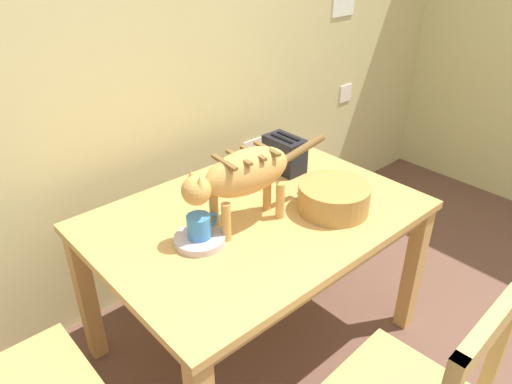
{
  "coord_description": "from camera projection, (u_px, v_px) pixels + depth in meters",
  "views": [
    {
      "loc": [
        -1.08,
        -0.11,
        1.81
      ],
      "look_at": [
        0.07,
        1.17,
        0.83
      ],
      "focal_mm": 33.69,
      "sensor_mm": 36.0,
      "label": 1
    }
  ],
  "objects": [
    {
      "name": "wall_rear",
      "position": [
        138.0,
        60.0,
        2.2
      ],
      "size": [
        5.34,
        0.11,
        2.5
      ],
      "color": "#D4C986",
      "rests_on": "ground_plane"
    },
    {
      "name": "coffee_mug",
      "position": [
        200.0,
        226.0,
        1.81
      ],
      "size": [
        0.13,
        0.09,
        0.09
      ],
      "color": "#367CC4",
      "rests_on": "saucer_bowl"
    },
    {
      "name": "dining_table",
      "position": [
        256.0,
        229.0,
        2.07
      ],
      "size": [
        1.35,
        0.97,
        0.73
      ],
      "color": "tan",
      "rests_on": "ground_plane"
    },
    {
      "name": "saucer_bowl",
      "position": [
        200.0,
        239.0,
        1.83
      ],
      "size": [
        0.2,
        0.2,
        0.03
      ],
      "primitive_type": "cylinder",
      "color": "#B7ABAF",
      "rests_on": "dining_table"
    },
    {
      "name": "cat",
      "position": [
        243.0,
        175.0,
        1.84
      ],
      "size": [
        0.68,
        0.19,
        0.33
      ],
      "rotation": [
        0.0,
        0.0,
        1.48
      ],
      "color": "tan",
      "rests_on": "dining_table"
    },
    {
      "name": "toaster",
      "position": [
        285.0,
        154.0,
        2.34
      ],
      "size": [
        0.12,
        0.2,
        0.18
      ],
      "color": "black",
      "rests_on": "dining_table"
    },
    {
      "name": "wicker_basket",
      "position": [
        334.0,
        197.0,
        2.02
      ],
      "size": [
        0.3,
        0.3,
        0.12
      ],
      "color": "#AB7F3E",
      "rests_on": "dining_table"
    },
    {
      "name": "book_stack",
      "position": [
        233.0,
        172.0,
        2.31
      ],
      "size": [
        0.18,
        0.14,
        0.04
      ],
      "color": "#3192C9",
      "rests_on": "dining_table"
    },
    {
      "name": "magazine",
      "position": [
        332.0,
        188.0,
        2.2
      ],
      "size": [
        0.3,
        0.21,
        0.01
      ],
      "primitive_type": "cube",
      "rotation": [
        0.0,
        0.0,
        0.08
      ],
      "color": "#55A65B",
      "rests_on": "dining_table"
    }
  ]
}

